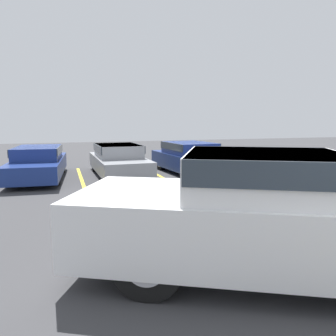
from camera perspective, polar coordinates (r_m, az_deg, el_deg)
stall_stripe_b at (r=12.95m, az=-14.93°, el=-1.63°), size 0.12×5.03×0.01m
stall_stripe_c at (r=13.43m, az=-2.12°, el=-1.00°), size 0.12×5.03×0.01m
stall_stripe_d at (r=14.51m, az=9.28°, el=-0.39°), size 0.12×5.03×0.01m
pickup_truck at (r=4.84m, az=19.83°, el=-7.79°), size 6.12×4.49×1.76m
parked_sedan_a at (r=13.12m, az=-21.65°, el=1.02°), size 2.05×4.77×1.21m
parked_sedan_b at (r=13.11m, az=-8.63°, el=1.57°), size 1.89×4.56×1.23m
parked_sedan_c at (r=13.59m, az=3.84°, el=1.96°), size 2.21×4.45×1.27m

